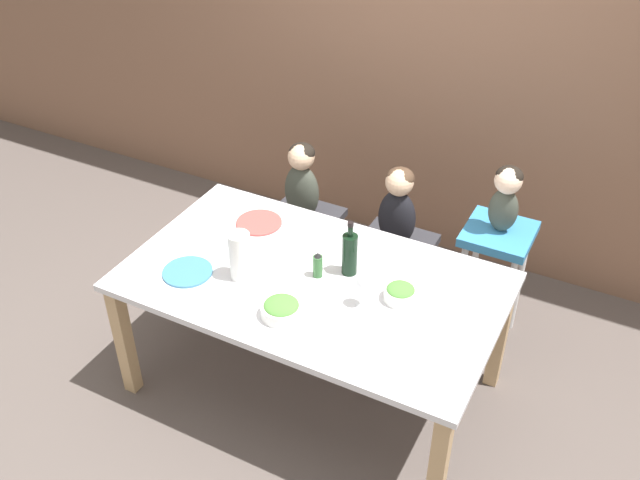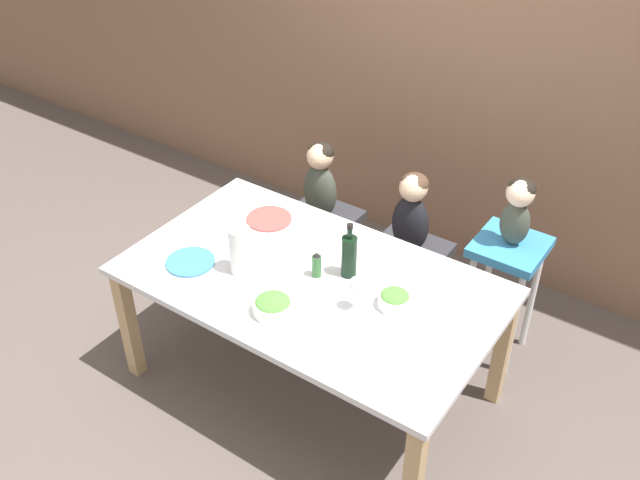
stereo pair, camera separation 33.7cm
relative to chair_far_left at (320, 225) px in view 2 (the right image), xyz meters
The scene contains 17 objects.
ground_plane 1.03m from the chair_far_left, 58.11° to the right, with size 14.00×14.00×0.00m, color #564C47.
wall_back 1.32m from the chair_far_left, 55.67° to the left, with size 10.00×0.06×2.70m.
dining_table 0.99m from the chair_far_left, 58.11° to the right, with size 1.81×1.05×0.73m.
chair_far_left is the anchor object (origin of this frame).
chair_far_center 0.61m from the chair_far_left, ahead, with size 0.42×0.43×0.45m.
chair_right_highchair 1.21m from the chair_far_left, ahead, with size 0.35×0.36×0.74m.
person_child_left 0.34m from the chair_far_left, 90.00° to the left, with size 0.22×0.16×0.50m.
person_child_center 0.70m from the chair_far_left, ahead, with size 0.22×0.16×0.50m.
person_baby_right 1.32m from the chair_far_left, ahead, with size 0.15×0.15×0.37m.
wine_bottle 1.04m from the chair_far_left, 46.91° to the right, with size 0.08×0.08×0.29m.
paper_towel_roll 1.08m from the chair_far_left, 78.55° to the right, with size 0.11×0.11×0.25m.
wine_glass_near 1.27m from the chair_far_left, 47.60° to the right, with size 0.07×0.07×0.18m.
salad_bowl_large 1.27m from the chair_far_left, 65.59° to the right, with size 0.19×0.19×0.08m.
salad_bowl_small 1.26m from the chair_far_left, 39.02° to the right, with size 0.15×0.15×0.08m.
dinner_plate_front_left 1.11m from the chair_far_left, 93.04° to the right, with size 0.24×0.24×0.01m.
dinner_plate_back_left 0.63m from the chair_far_left, 86.74° to the right, with size 0.24×0.24×0.01m.
condiment_bottle_hot_sauce 1.02m from the chair_far_left, 56.43° to the right, with size 0.05×0.05×0.14m.
Camera 2 is at (1.56, -2.18, 2.88)m, focal length 40.00 mm.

